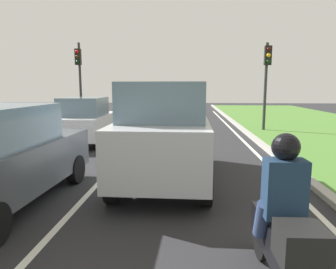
% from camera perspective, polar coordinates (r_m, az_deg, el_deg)
% --- Properties ---
extents(ground_plane, '(60.00, 60.00, 0.00)m').
position_cam_1_polar(ground_plane, '(12.19, -2.67, -1.55)').
color(ground_plane, '#262628').
extents(lane_line_center, '(0.12, 32.00, 0.01)m').
position_cam_1_polar(lane_line_center, '(12.29, -5.92, -1.49)').
color(lane_line_center, silver).
rests_on(lane_line_center, ground).
extents(lane_line_right_edge, '(0.12, 32.00, 0.01)m').
position_cam_1_polar(lane_line_right_edge, '(12.33, 14.20, -1.68)').
color(lane_line_right_edge, silver).
rests_on(lane_line_right_edge, ground).
extents(curb_right, '(0.24, 48.00, 0.12)m').
position_cam_1_polar(curb_right, '(12.42, 16.48, -1.43)').
color(curb_right, '#9E9B93').
rests_on(curb_right, ground).
extents(car_suv_ahead, '(2.02, 4.53, 2.28)m').
position_cam_1_polar(car_suv_ahead, '(7.14, -0.45, 0.56)').
color(car_suv_ahead, '#B7BABF').
rests_on(car_suv_ahead, ground).
extents(car_hatchback_far, '(1.81, 3.74, 1.78)m').
position_cam_1_polar(car_hatchback_far, '(12.42, -14.86, 2.47)').
color(car_hatchback_far, silver).
rests_on(car_hatchback_far, ground).
extents(motorcycle, '(0.41, 1.90, 1.01)m').
position_cam_1_polar(motorcycle, '(3.58, 20.15, -18.72)').
color(motorcycle, black).
rests_on(motorcycle, ground).
extents(rider_person, '(0.51, 0.41, 1.16)m').
position_cam_1_polar(rider_person, '(3.39, 20.44, -8.98)').
color(rider_person, '#192D47').
rests_on(rider_person, ground).
extents(traffic_light_near_right, '(0.32, 0.50, 4.27)m').
position_cam_1_polar(traffic_light_near_right, '(15.94, 17.67, 11.07)').
color(traffic_light_near_right, '#2D2D2D').
rests_on(traffic_light_near_right, ground).
extents(traffic_light_overhead_left, '(0.32, 0.50, 4.66)m').
position_cam_1_polar(traffic_light_overhead_left, '(18.90, -16.00, 11.24)').
color(traffic_light_overhead_left, '#2D2D2D').
rests_on(traffic_light_overhead_left, ground).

